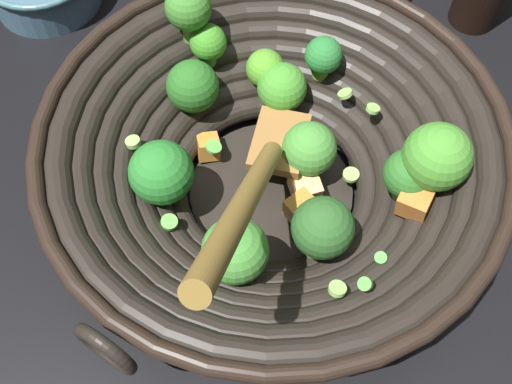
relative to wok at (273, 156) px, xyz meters
name	(u,v)px	position (x,y,z in m)	size (l,w,h in m)	color
ground_plane	(271,194)	(0.00, 0.00, -0.07)	(4.00, 4.00, 0.00)	black
wok	(273,156)	(0.00, 0.00, 0.00)	(0.42, 0.44, 0.24)	black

